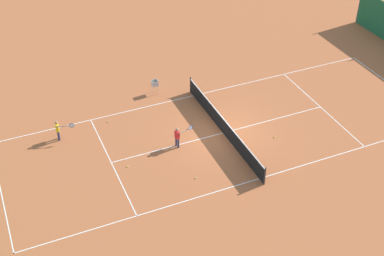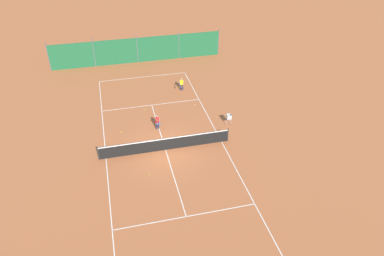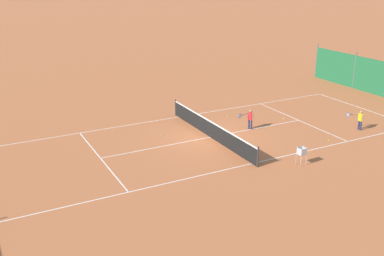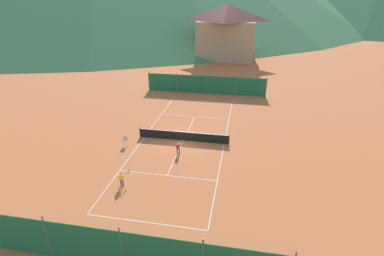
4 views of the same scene
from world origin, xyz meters
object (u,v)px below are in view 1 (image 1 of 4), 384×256
player_near_service (58,129)px  ball_hopper (155,84)px  tennis_ball_mid_court (108,122)px  tennis_ball_by_net_right (196,178)px  tennis_ball_by_net_left (128,166)px  tennis_ball_alley_left (275,137)px  tennis_net (223,126)px  player_near_baseline (178,136)px

player_near_service → ball_hopper: bearing=110.0°
tennis_ball_mid_court → tennis_ball_by_net_right: bearing=22.8°
tennis_ball_by_net_left → tennis_ball_alley_left: same height
tennis_ball_by_net_right → ball_hopper: size_ratio=0.07×
tennis_net → tennis_ball_by_net_left: 5.78m
tennis_ball_by_net_right → ball_hopper: bearing=174.0°
tennis_net → tennis_ball_by_net_left: size_ratio=139.09×
tennis_ball_by_net_right → ball_hopper: (-8.13, 0.86, 0.63)m
tennis_ball_mid_court → tennis_ball_alley_left: size_ratio=1.00×
player_near_service → tennis_ball_mid_court: (-0.52, 2.82, -0.67)m
player_near_baseline → tennis_ball_by_net_right: player_near_baseline is taller
tennis_ball_by_net_right → player_near_baseline: bearing=176.3°
tennis_ball_mid_court → ball_hopper: (-1.79, 3.52, 0.63)m
tennis_net → ball_hopper: bearing=-159.0°
player_near_baseline → tennis_ball_mid_court: (-3.62, -2.84, -0.67)m
tennis_ball_mid_court → tennis_net: bearing=57.6°
player_near_service → player_near_baseline: (3.10, 5.66, 0.01)m
tennis_ball_mid_court → tennis_ball_by_net_right: same height
tennis_ball_by_net_left → ball_hopper: size_ratio=0.07×
player_near_baseline → tennis_ball_mid_court: player_near_baseline is taller
tennis_ball_by_net_right → tennis_ball_by_net_left: 3.57m
tennis_net → tennis_ball_by_net_left: (0.65, -5.73, -0.47)m
player_near_service → tennis_ball_by_net_left: (3.66, 2.65, -0.67)m
tennis_ball_by_net_left → ball_hopper: bearing=148.2°
player_near_baseline → tennis_ball_mid_court: bearing=-141.9°
player_near_service → ball_hopper: 6.75m
player_near_service → tennis_ball_by_net_right: player_near_service is taller
player_near_service → tennis_ball_alley_left: size_ratio=18.12×
player_near_baseline → tennis_ball_alley_left: bearing=74.7°
tennis_ball_by_net_left → tennis_net: bearing=96.5°
tennis_ball_by_net_left → ball_hopper: ball_hopper is taller
tennis_net → player_near_service: size_ratio=7.68×
tennis_ball_by_net_left → tennis_ball_alley_left: (0.84, 8.12, 0.00)m
tennis_ball_by_net_right → tennis_net: bearing=134.3°
tennis_ball_mid_court → ball_hopper: bearing=116.9°
tennis_net → player_near_service: 8.91m
ball_hopper → tennis_net: bearing=21.0°
player_near_baseline → player_near_service: bearing=-118.7°
player_near_baseline → tennis_ball_by_net_left: player_near_baseline is taller
tennis_ball_by_net_right → player_near_service: bearing=-136.7°
tennis_net → player_near_service: player_near_service is taller
player_near_service → tennis_net: bearing=70.3°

